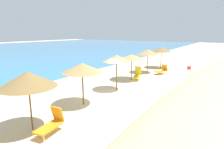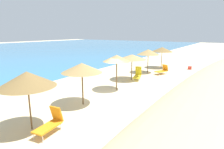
{
  "view_description": "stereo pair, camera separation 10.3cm",
  "coord_description": "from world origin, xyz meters",
  "px_view_note": "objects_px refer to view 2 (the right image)",
  "views": [
    {
      "loc": [
        -10.51,
        -6.43,
        4.39
      ],
      "look_at": [
        1.66,
        1.48,
        1.15
      ],
      "focal_mm": 30.49,
      "sensor_mm": 36.0,
      "label": 1
    },
    {
      "loc": [
        -10.46,
        -6.51,
        4.39
      ],
      "look_at": [
        1.66,
        1.48,
        1.15
      ],
      "focal_mm": 30.49,
      "sensor_mm": 36.0,
      "label": 2
    }
  ],
  "objects_px": {
    "beach_umbrella_6": "(148,52)",
    "beach_umbrella_3": "(82,68)",
    "beach_umbrella_7": "(162,49)",
    "lounge_chair_2": "(162,70)",
    "cooler_box": "(190,68)",
    "beach_umbrella_2": "(27,79)",
    "lounge_chair_0": "(138,75)",
    "lounge_chair_1": "(51,123)",
    "beach_umbrella_5": "(132,57)",
    "beach_umbrella_4": "(117,58)"
  },
  "relations": [
    {
      "from": "beach_umbrella_2",
      "to": "beach_umbrella_6",
      "type": "distance_m",
      "value": 14.75
    },
    {
      "from": "beach_umbrella_4",
      "to": "beach_umbrella_6",
      "type": "relative_size",
      "value": 1.06
    },
    {
      "from": "beach_umbrella_7",
      "to": "lounge_chair_2",
      "type": "distance_m",
      "value": 4.22
    },
    {
      "from": "beach_umbrella_3",
      "to": "cooler_box",
      "type": "height_order",
      "value": "beach_umbrella_3"
    },
    {
      "from": "beach_umbrella_5",
      "to": "lounge_chair_2",
      "type": "bearing_deg",
      "value": -21.7
    },
    {
      "from": "lounge_chair_1",
      "to": "cooler_box",
      "type": "relative_size",
      "value": 2.94
    },
    {
      "from": "beach_umbrella_4",
      "to": "beach_umbrella_7",
      "type": "xyz_separation_m",
      "value": [
        11.0,
        0.26,
        -0.16
      ]
    },
    {
      "from": "beach_umbrella_2",
      "to": "beach_umbrella_7",
      "type": "xyz_separation_m",
      "value": [
        18.38,
        0.27,
        -0.09
      ]
    },
    {
      "from": "beach_umbrella_6",
      "to": "beach_umbrella_3",
      "type": "bearing_deg",
      "value": -177.76
    },
    {
      "from": "beach_umbrella_4",
      "to": "lounge_chair_2",
      "type": "bearing_deg",
      "value": -8.17
    },
    {
      "from": "beach_umbrella_3",
      "to": "lounge_chair_2",
      "type": "height_order",
      "value": "beach_umbrella_3"
    },
    {
      "from": "beach_umbrella_2",
      "to": "beach_umbrella_4",
      "type": "xyz_separation_m",
      "value": [
        7.38,
        0.0,
        0.08
      ]
    },
    {
      "from": "beach_umbrella_7",
      "to": "cooler_box",
      "type": "height_order",
      "value": "beach_umbrella_7"
    },
    {
      "from": "beach_umbrella_2",
      "to": "beach_umbrella_6",
      "type": "bearing_deg",
      "value": 2.14
    },
    {
      "from": "cooler_box",
      "to": "beach_umbrella_6",
      "type": "bearing_deg",
      "value": 142.44
    },
    {
      "from": "lounge_chair_1",
      "to": "lounge_chair_2",
      "type": "relative_size",
      "value": 0.91
    },
    {
      "from": "lounge_chair_1",
      "to": "beach_umbrella_2",
      "type": "bearing_deg",
      "value": 7.29
    },
    {
      "from": "beach_umbrella_2",
      "to": "lounge_chair_0",
      "type": "xyz_separation_m",
      "value": [
        11.29,
        0.11,
        -1.92
      ]
    },
    {
      "from": "beach_umbrella_4",
      "to": "beach_umbrella_7",
      "type": "distance_m",
      "value": 11.0
    },
    {
      "from": "beach_umbrella_2",
      "to": "lounge_chair_0",
      "type": "bearing_deg",
      "value": 0.54
    },
    {
      "from": "beach_umbrella_4",
      "to": "beach_umbrella_6",
      "type": "bearing_deg",
      "value": 4.26
    },
    {
      "from": "beach_umbrella_3",
      "to": "beach_umbrella_7",
      "type": "xyz_separation_m",
      "value": [
        14.73,
        0.15,
        -0.01
      ]
    },
    {
      "from": "beach_umbrella_7",
      "to": "lounge_chair_1",
      "type": "distance_m",
      "value": 18.23
    },
    {
      "from": "beach_umbrella_7",
      "to": "lounge_chair_0",
      "type": "height_order",
      "value": "beach_umbrella_7"
    },
    {
      "from": "lounge_chair_2",
      "to": "lounge_chair_0",
      "type": "bearing_deg",
      "value": 93.15
    },
    {
      "from": "beach_umbrella_6",
      "to": "lounge_chair_1",
      "type": "bearing_deg",
      "value": -173.86
    },
    {
      "from": "beach_umbrella_5",
      "to": "cooler_box",
      "type": "distance_m",
      "value": 9.33
    },
    {
      "from": "beach_umbrella_7",
      "to": "lounge_chair_2",
      "type": "xyz_separation_m",
      "value": [
        -3.54,
        -1.33,
        -1.88
      ]
    },
    {
      "from": "beach_umbrella_2",
      "to": "beach_umbrella_3",
      "type": "distance_m",
      "value": 3.65
    },
    {
      "from": "beach_umbrella_4",
      "to": "beach_umbrella_7",
      "type": "height_order",
      "value": "beach_umbrella_4"
    },
    {
      "from": "lounge_chair_2",
      "to": "beach_umbrella_4",
      "type": "bearing_deg",
      "value": 103.28
    },
    {
      "from": "beach_umbrella_5",
      "to": "cooler_box",
      "type": "height_order",
      "value": "beach_umbrella_5"
    },
    {
      "from": "beach_umbrella_7",
      "to": "lounge_chair_0",
      "type": "distance_m",
      "value": 7.32
    },
    {
      "from": "lounge_chair_2",
      "to": "lounge_chair_1",
      "type": "bearing_deg",
      "value": 111.2
    },
    {
      "from": "lounge_chair_0",
      "to": "lounge_chair_1",
      "type": "bearing_deg",
      "value": 78.95
    },
    {
      "from": "beach_umbrella_6",
      "to": "lounge_chair_0",
      "type": "xyz_separation_m",
      "value": [
        -3.45,
        -0.45,
        -1.82
      ]
    },
    {
      "from": "beach_umbrella_3",
      "to": "beach_umbrella_6",
      "type": "bearing_deg",
      "value": 2.24
    },
    {
      "from": "beach_umbrella_4",
      "to": "beach_umbrella_6",
      "type": "height_order",
      "value": "beach_umbrella_4"
    },
    {
      "from": "beach_umbrella_3",
      "to": "lounge_chair_1",
      "type": "relative_size",
      "value": 1.77
    },
    {
      "from": "lounge_chair_2",
      "to": "cooler_box",
      "type": "relative_size",
      "value": 3.21
    },
    {
      "from": "beach_umbrella_4",
      "to": "lounge_chair_1",
      "type": "distance_m",
      "value": 7.44
    },
    {
      "from": "beach_umbrella_7",
      "to": "cooler_box",
      "type": "relative_size",
      "value": 5.25
    },
    {
      "from": "beach_umbrella_3",
      "to": "beach_umbrella_7",
      "type": "distance_m",
      "value": 14.73
    },
    {
      "from": "beach_umbrella_5",
      "to": "beach_umbrella_6",
      "type": "bearing_deg",
      "value": 0.53
    },
    {
      "from": "beach_umbrella_4",
      "to": "lounge_chair_0",
      "type": "xyz_separation_m",
      "value": [
        3.91,
        0.1,
        -2.0
      ]
    },
    {
      "from": "beach_umbrella_3",
      "to": "beach_umbrella_5",
      "type": "distance_m",
      "value": 7.22
    },
    {
      "from": "beach_umbrella_5",
      "to": "lounge_chair_1",
      "type": "distance_m",
      "value": 10.81
    },
    {
      "from": "beach_umbrella_3",
      "to": "beach_umbrella_6",
      "type": "xyz_separation_m",
      "value": [
        11.09,
        0.43,
        -0.02
      ]
    },
    {
      "from": "beach_umbrella_6",
      "to": "beach_umbrella_5",
      "type": "bearing_deg",
      "value": -179.47
    },
    {
      "from": "beach_umbrella_3",
      "to": "lounge_chair_0",
      "type": "distance_m",
      "value": 7.86
    }
  ]
}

